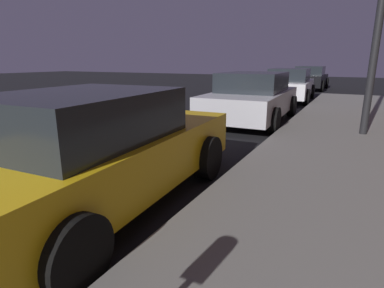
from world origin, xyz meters
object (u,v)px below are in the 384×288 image
at_px(car_white, 289,85).
at_px(car_black, 310,78).
at_px(car_yellow_cab, 96,151).
at_px(car_silver, 252,97).

xyz_separation_m(car_white, car_black, (-0.00, 6.59, -0.02)).
distance_m(car_yellow_cab, car_black, 18.61).
relative_size(car_white, car_black, 1.00).
xyz_separation_m(car_yellow_cab, car_silver, (-0.00, 6.40, 0.01)).
relative_size(car_yellow_cab, car_white, 1.00).
bearing_deg(car_black, car_silver, -90.00).
distance_m(car_white, car_black, 6.59).
distance_m(car_silver, car_black, 12.20).
relative_size(car_yellow_cab, car_black, 1.00).
xyz_separation_m(car_silver, car_black, (0.00, 12.20, -0.01)).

